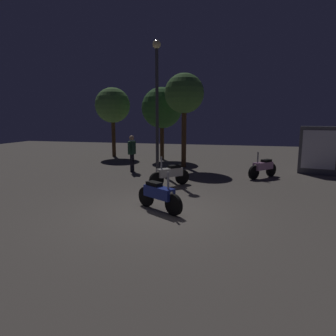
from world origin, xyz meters
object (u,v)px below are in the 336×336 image
Objects in this scene: motorcycle_blue_foreground at (159,195)px; person_rider_beside at (132,150)px; streetlamp_near at (157,92)px; kiosk_billboard at (319,150)px; motorcycle_pink_parked_right at (263,167)px; motorcycle_white_parked_left at (170,174)px.

person_rider_beside is at bearing 150.02° from motorcycle_blue_foreground.
streetlamp_near is 7.57m from kiosk_billboard.
motorcycle_blue_foreground is 6.38m from streetlamp_near.
person_rider_beside is (-2.76, 5.31, 0.56)m from motorcycle_blue_foreground.
streetlamp_near reaches higher than person_rider_beside.
person_rider_beside is at bearing -48.52° from motorcycle_pink_parked_right.
person_rider_beside is 2.84m from streetlamp_near.
kiosk_billboard is at bearing 83.75° from motorcycle_blue_foreground.
streetlamp_near is (-1.55, 5.33, 3.13)m from motorcycle_blue_foreground.
motorcycle_white_parked_left is 0.97× the size of motorcycle_pink_parked_right.
motorcycle_white_parked_left is 3.44m from person_rider_beside.
motorcycle_white_parked_left is 4.14m from streetlamp_near.
motorcycle_blue_foreground is 8.70m from kiosk_billboard.
motorcycle_pink_parked_right is 2.93m from kiosk_billboard.
kiosk_billboard reaches higher than motorcycle_pink_parked_right.
streetlamp_near is at bearing -174.00° from person_rider_beside.
motorcycle_white_parked_left is at bearing 139.26° from person_rider_beside.
person_rider_beside is 0.80× the size of kiosk_billboard.
motorcycle_blue_foreground is 1.12× the size of motorcycle_pink_parked_right.
person_rider_beside is (-2.37, 2.43, 0.56)m from motorcycle_white_parked_left.
motorcycle_blue_foreground is at bearing 53.29° from motorcycle_white_parked_left.
motorcycle_white_parked_left is 0.75× the size of person_rider_beside.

